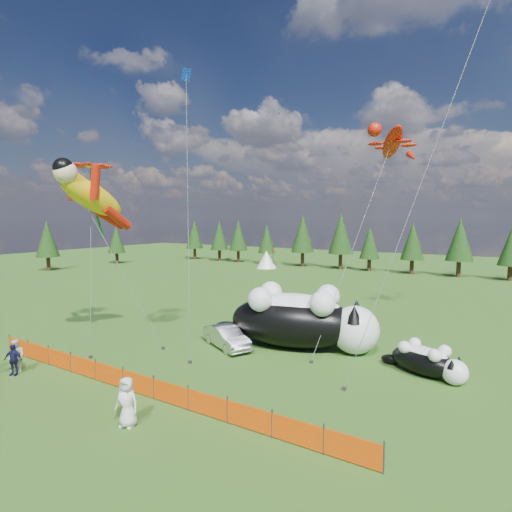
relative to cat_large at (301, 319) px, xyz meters
The scene contains 14 objects.
ground 7.91m from the cat_large, 117.24° to the right, with size 160.00×160.00×0.00m, color #123509.
safety_fence 10.54m from the cat_large, 109.69° to the right, with size 22.06×0.06×1.10m.
tree_line 38.38m from the cat_large, 95.27° to the left, with size 90.00×4.00×8.00m, color black, non-canonical shape.
festival_tents 33.99m from the cat_large, 77.29° to the left, with size 50.00×3.20×2.80m, color white, non-canonical shape.
cat_large is the anchor object (origin of this frame).
cat_small 7.49m from the cat_large, ahead, with size 4.46×2.70×1.67m.
car 4.71m from the cat_large, 149.08° to the right, with size 1.41×4.06×1.34m, color silver.
spectator_b 15.76m from the cat_large, 133.82° to the right, with size 0.85×0.50×1.74m, color silver.
spectator_c 15.81m from the cat_large, 132.59° to the right, with size 0.94×0.48×1.61m, color #141437.
spectator_e 12.19m from the cat_large, 97.94° to the right, with size 0.95×0.62×1.95m, color silver.
superhero_kite 14.57m from the cat_large, 148.09° to the right, with size 6.08×5.24×12.00m.
gecko_kite 14.38m from the cat_large, 66.97° to the left, with size 5.40×13.61×16.67m.
flower_kite 15.93m from the cat_large, 152.49° to the right, with size 3.49×3.45×11.44m.
diamond_kite_a 16.26m from the cat_large, 164.40° to the right, with size 3.66×4.42×18.11m.
Camera 1 is at (13.74, -15.17, 8.01)m, focal length 28.00 mm.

